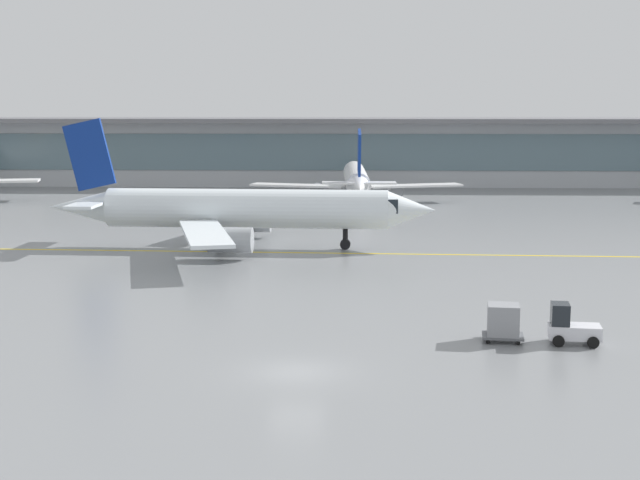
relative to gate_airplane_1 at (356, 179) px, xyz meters
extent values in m
plane|color=gray|center=(-3.37, -70.49, -2.74)|extent=(400.00, 400.00, 0.00)
cube|color=yellow|center=(-9.41, -37.28, -2.74)|extent=(109.91, 5.27, 0.01)
cube|color=#B2B7BC|center=(-3.37, 21.54, 1.76)|extent=(193.75, 8.00, 9.00)
cube|color=slate|center=(-3.37, 17.46, 2.21)|extent=(186.00, 0.16, 5.04)
cube|color=slate|center=(-3.37, 20.04, 6.56)|extent=(201.50, 11.00, 0.60)
cylinder|color=white|center=(-0.01, 0.36, 0.09)|extent=(3.15, 19.87, 2.75)
cone|color=white|center=(-0.24, 11.92, 0.09)|extent=(2.68, 3.36, 2.62)
cube|color=black|center=(-0.19, 9.71, 0.43)|extent=(2.20, 2.52, 0.96)
cone|color=white|center=(0.23, -11.76, 0.09)|extent=(2.43, 4.45, 2.34)
cube|color=white|center=(-7.02, -1.40, -0.67)|extent=(11.62, 5.42, 0.23)
cylinder|color=#999EA3|center=(-4.78, -0.14, -1.43)|extent=(1.76, 2.95, 1.70)
cube|color=white|center=(7.07, -1.12, -0.67)|extent=(11.60, 5.83, 0.23)
cylinder|color=#999EA3|center=(4.78, 0.05, -1.43)|extent=(1.76, 2.95, 1.70)
cube|color=navy|center=(0.22, -10.88, 3.81)|extent=(0.37, 3.72, 5.18)
cube|color=white|center=(-1.81, -10.59, 0.50)|extent=(4.09, 2.02, 0.19)
cube|color=white|center=(2.23, -10.51, 0.50)|extent=(4.09, 2.02, 0.19)
cylinder|color=black|center=(-0.15, 7.29, -2.02)|extent=(0.36, 0.36, 1.46)
cylinder|color=black|center=(-0.15, 7.29, -2.38)|extent=(0.46, 0.74, 0.73)
cylinder|color=black|center=(-1.84, -1.30, -2.02)|extent=(0.36, 0.36, 1.46)
cylinder|color=black|center=(-1.84, -1.30, -2.38)|extent=(0.46, 0.74, 0.73)
cylinder|color=black|center=(1.89, -1.23, -2.02)|extent=(0.36, 0.36, 1.46)
cylinder|color=black|center=(1.89, -1.23, -2.38)|extent=(0.46, 0.74, 0.73)
cylinder|color=white|center=(-9.41, -35.28, 0.60)|extent=(23.53, 4.29, 3.25)
cone|color=white|center=(4.23, -35.88, 0.60)|extent=(4.03, 3.26, 3.09)
cube|color=black|center=(1.63, -35.77, 1.01)|extent=(3.04, 2.66, 1.14)
cone|color=white|center=(-23.70, -34.64, 0.60)|extent=(5.32, 2.99, 2.76)
cube|color=white|center=(-10.95, -26.88, -0.29)|extent=(7.17, 13.66, 0.27)
cylinder|color=#999EA3|center=(-9.63, -29.62, -1.20)|extent=(3.53, 2.16, 2.01)
cube|color=white|center=(-11.69, -43.50, -0.29)|extent=(6.10, 13.73, 0.27)
cylinder|color=#999EA3|center=(-10.14, -40.89, -1.20)|extent=(3.53, 2.16, 2.01)
cube|color=navy|center=(-22.66, -34.68, 5.00)|extent=(4.39, 0.54, 6.12)
cube|color=white|center=(-22.17, -32.31, 1.09)|extent=(2.51, 4.88, 0.23)
cube|color=white|center=(-22.38, -37.09, 1.09)|extent=(2.51, 4.88, 0.23)
cylinder|color=black|center=(-1.22, -35.64, -1.88)|extent=(0.42, 0.42, 1.72)
cylinder|color=black|center=(-1.22, -35.64, -2.31)|extent=(0.88, 0.56, 0.86)
cylinder|color=black|center=(-11.22, -32.99, -1.88)|extent=(0.42, 0.42, 1.72)
cylinder|color=black|center=(-11.22, -32.99, -2.31)|extent=(0.88, 0.56, 0.86)
cylinder|color=black|center=(-11.42, -37.39, -1.88)|extent=(0.42, 0.42, 1.72)
cylinder|color=black|center=(-11.42, -37.39, -2.31)|extent=(0.88, 0.56, 0.86)
cube|color=silver|center=(10.58, -65.16, -2.09)|extent=(2.76, 1.72, 0.70)
cube|color=#1E2328|center=(9.84, -65.07, -1.19)|extent=(1.05, 1.34, 1.10)
cylinder|color=black|center=(11.51, -64.57, -2.44)|extent=(0.62, 0.29, 0.60)
cylinder|color=black|center=(11.34, -65.96, -2.44)|extent=(0.62, 0.29, 0.60)
cylinder|color=black|center=(9.83, -64.36, -2.44)|extent=(0.62, 0.29, 0.60)
cylinder|color=black|center=(9.65, -65.75, -2.44)|extent=(0.62, 0.29, 0.60)
cube|color=#595B60|center=(7.01, -64.71, -2.46)|extent=(2.29, 1.85, 0.12)
cube|color=gray|center=(7.01, -64.71, -1.60)|extent=(1.78, 1.69, 1.60)
cylinder|color=black|center=(7.85, -64.11, -2.63)|extent=(0.23, 0.13, 0.22)
cylinder|color=black|center=(7.67, -65.49, -2.63)|extent=(0.23, 0.13, 0.22)
cylinder|color=black|center=(6.36, -63.92, -2.63)|extent=(0.23, 0.13, 0.22)
cylinder|color=black|center=(6.18, -65.31, -2.63)|extent=(0.23, 0.13, 0.22)
camera|label=1|loc=(-1.09, -111.56, 9.76)|focal=51.96mm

